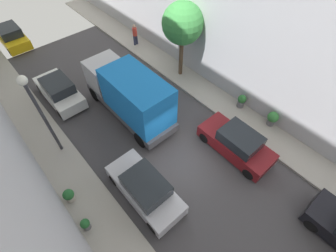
{
  "coord_description": "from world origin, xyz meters",
  "views": [
    {
      "loc": [
        -5.29,
        -4.92,
        11.58
      ],
      "look_at": [
        0.8,
        2.01,
        0.5
      ],
      "focal_mm": 26.2,
      "sensor_mm": 36.0,
      "label": 1
    }
  ],
  "objects_px": {
    "pedestrian": "(135,34)",
    "potted_plant_4": "(273,118)",
    "potted_plant_3": "(69,195)",
    "potted_plant_5": "(242,101)",
    "parked_car_left_3": "(59,91)",
    "delivery_truck": "(130,94)",
    "parked_car_left_2": "(145,189)",
    "lamp_post": "(37,106)",
    "parked_car_left_4": "(11,36)",
    "street_tree_1": "(183,24)",
    "parked_car_right_2": "(237,143)",
    "potted_plant_2": "(86,224)"
  },
  "relations": [
    {
      "from": "parked_car_left_4",
      "to": "potted_plant_2",
      "type": "bearing_deg",
      "value": -99.54
    },
    {
      "from": "parked_car_left_3",
      "to": "parked_car_left_4",
      "type": "relative_size",
      "value": 1.0
    },
    {
      "from": "pedestrian",
      "to": "potted_plant_4",
      "type": "xyz_separation_m",
      "value": [
        0.88,
        -12.51,
        -0.38
      ]
    },
    {
      "from": "delivery_truck",
      "to": "pedestrian",
      "type": "bearing_deg",
      "value": 51.88
    },
    {
      "from": "parked_car_left_4",
      "to": "potted_plant_3",
      "type": "relative_size",
      "value": 5.41
    },
    {
      "from": "parked_car_left_2",
      "to": "street_tree_1",
      "type": "height_order",
      "value": "street_tree_1"
    },
    {
      "from": "potted_plant_4",
      "to": "potted_plant_5",
      "type": "bearing_deg",
      "value": 93.76
    },
    {
      "from": "potted_plant_3",
      "to": "lamp_post",
      "type": "relative_size",
      "value": 0.15
    },
    {
      "from": "parked_car_left_2",
      "to": "street_tree_1",
      "type": "xyz_separation_m",
      "value": [
        7.76,
        5.8,
        3.23
      ]
    },
    {
      "from": "potted_plant_3",
      "to": "potted_plant_5",
      "type": "xyz_separation_m",
      "value": [
        11.23,
        -1.44,
        0.06
      ]
    },
    {
      "from": "pedestrian",
      "to": "potted_plant_3",
      "type": "relative_size",
      "value": 2.21
    },
    {
      "from": "parked_car_left_3",
      "to": "lamp_post",
      "type": "height_order",
      "value": "lamp_post"
    },
    {
      "from": "potted_plant_5",
      "to": "street_tree_1",
      "type": "bearing_deg",
      "value": 96.56
    },
    {
      "from": "potted_plant_3",
      "to": "potted_plant_5",
      "type": "relative_size",
      "value": 0.86
    },
    {
      "from": "delivery_truck",
      "to": "potted_plant_5",
      "type": "relative_size",
      "value": 7.34
    },
    {
      "from": "parked_car_left_3",
      "to": "pedestrian",
      "type": "distance_m",
      "value": 7.84
    },
    {
      "from": "parked_car_left_2",
      "to": "lamp_post",
      "type": "distance_m",
      "value": 6.29
    },
    {
      "from": "delivery_truck",
      "to": "potted_plant_5",
      "type": "distance_m",
      "value": 7.06
    },
    {
      "from": "delivery_truck",
      "to": "pedestrian",
      "type": "relative_size",
      "value": 3.84
    },
    {
      "from": "parked_car_left_3",
      "to": "pedestrian",
      "type": "relative_size",
      "value": 2.44
    },
    {
      "from": "parked_car_left_2",
      "to": "parked_car_left_4",
      "type": "height_order",
      "value": "same"
    },
    {
      "from": "potted_plant_3",
      "to": "parked_car_right_2",
      "type": "bearing_deg",
      "value": -22.08
    },
    {
      "from": "pedestrian",
      "to": "lamp_post",
      "type": "height_order",
      "value": "lamp_post"
    },
    {
      "from": "street_tree_1",
      "to": "lamp_post",
      "type": "distance_m",
      "value": 9.68
    },
    {
      "from": "delivery_truck",
      "to": "pedestrian",
      "type": "xyz_separation_m",
      "value": [
        4.9,
        6.24,
        -0.71
      ]
    },
    {
      "from": "parked_car_right_2",
      "to": "lamp_post",
      "type": "bearing_deg",
      "value": 138.45
    },
    {
      "from": "parked_car_left_3",
      "to": "lamp_post",
      "type": "bearing_deg",
      "value": -116.03
    },
    {
      "from": "parked_car_left_4",
      "to": "potted_plant_2",
      "type": "xyz_separation_m",
      "value": [
        -2.97,
        -17.65,
        -0.18
      ]
    },
    {
      "from": "parked_car_left_4",
      "to": "parked_car_right_2",
      "type": "xyz_separation_m",
      "value": [
        5.4,
        -19.31,
        0.0
      ]
    },
    {
      "from": "delivery_truck",
      "to": "lamp_post",
      "type": "relative_size",
      "value": 1.29
    },
    {
      "from": "parked_car_right_2",
      "to": "pedestrian",
      "type": "xyz_separation_m",
      "value": [
        2.2,
        12.26,
        0.35
      ]
    },
    {
      "from": "parked_car_right_2",
      "to": "potted_plant_5",
      "type": "xyz_separation_m",
      "value": [
        2.94,
        1.92,
        -0.09
      ]
    },
    {
      "from": "street_tree_1",
      "to": "pedestrian",
      "type": "bearing_deg",
      "value": 91.71
    },
    {
      "from": "lamp_post",
      "to": "parked_car_left_3",
      "type": "bearing_deg",
      "value": 63.97
    },
    {
      "from": "parked_car_right_2",
      "to": "delivery_truck",
      "type": "relative_size",
      "value": 0.64
    },
    {
      "from": "potted_plant_4",
      "to": "potted_plant_3",
      "type": "bearing_deg",
      "value": 162.38
    },
    {
      "from": "parked_car_left_4",
      "to": "delivery_truck",
      "type": "relative_size",
      "value": 0.64
    },
    {
      "from": "delivery_truck",
      "to": "potted_plant_2",
      "type": "relative_size",
      "value": 9.18
    },
    {
      "from": "parked_car_left_2",
      "to": "parked_car_left_3",
      "type": "xyz_separation_m",
      "value": [
        0.0,
        9.17,
        0.0
      ]
    },
    {
      "from": "potted_plant_5",
      "to": "delivery_truck",
      "type": "bearing_deg",
      "value": 144.02
    },
    {
      "from": "delivery_truck",
      "to": "potted_plant_5",
      "type": "height_order",
      "value": "delivery_truck"
    },
    {
      "from": "delivery_truck",
      "to": "potted_plant_4",
      "type": "distance_m",
      "value": 8.59
    },
    {
      "from": "parked_car_left_4",
      "to": "lamp_post",
      "type": "bearing_deg",
      "value": -98.42
    },
    {
      "from": "parked_car_right_2",
      "to": "delivery_truck",
      "type": "distance_m",
      "value": 6.68
    },
    {
      "from": "parked_car_left_4",
      "to": "potted_plant_3",
      "type": "distance_m",
      "value": 16.21
    },
    {
      "from": "pedestrian",
      "to": "lamp_post",
      "type": "xyz_separation_m",
      "value": [
        -9.5,
        -5.79,
        2.48
      ]
    },
    {
      "from": "potted_plant_3",
      "to": "potted_plant_2",
      "type": "bearing_deg",
      "value": -92.55
    },
    {
      "from": "parked_car_left_3",
      "to": "potted_plant_4",
      "type": "distance_m",
      "value": 13.58
    },
    {
      "from": "parked_car_left_4",
      "to": "pedestrian",
      "type": "relative_size",
      "value": 2.44
    },
    {
      "from": "pedestrian",
      "to": "potted_plant_3",
      "type": "bearing_deg",
      "value": -139.7
    }
  ]
}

